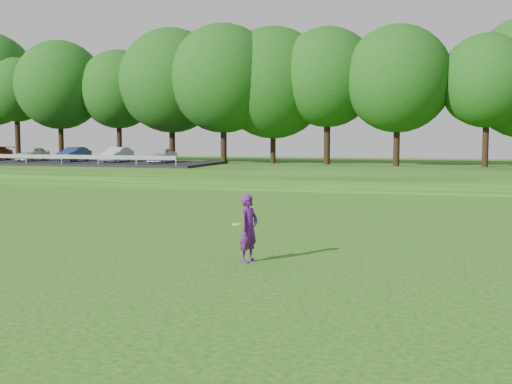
# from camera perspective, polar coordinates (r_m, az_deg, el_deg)

# --- Properties ---
(ground) EXTENTS (140.00, 140.00, 0.00)m
(ground) POSITION_cam_1_polar(r_m,az_deg,el_deg) (15.20, -5.43, -6.36)
(ground) COLOR #1C450D
(ground) RESTS_ON ground
(berm) EXTENTS (130.00, 30.00, 0.60)m
(berm) POSITION_cam_1_polar(r_m,az_deg,el_deg) (48.22, 9.76, 1.83)
(berm) COLOR #1C450D
(berm) RESTS_ON ground
(walking_path) EXTENTS (130.00, 1.60, 0.04)m
(walking_path) POSITION_cam_1_polar(r_m,az_deg,el_deg) (34.40, 7.04, 0.10)
(walking_path) COLOR gray
(walking_path) RESTS_ON ground
(treeline) EXTENTS (104.00, 7.00, 15.00)m
(treeline) POSITION_cam_1_polar(r_m,az_deg,el_deg) (52.36, 10.41, 10.63)
(treeline) COLOR #164710
(treeline) RESTS_ON berm
(parking_lot) EXTENTS (24.00, 9.00, 1.38)m
(parking_lot) POSITION_cam_1_polar(r_m,az_deg,el_deg) (55.38, -16.23, 2.86)
(parking_lot) COLOR black
(parking_lot) RESTS_ON berm
(woman) EXTENTS (0.64, 0.68, 1.61)m
(woman) POSITION_cam_1_polar(r_m,az_deg,el_deg) (15.21, -0.65, -3.25)
(woman) COLOR #511665
(woman) RESTS_ON ground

